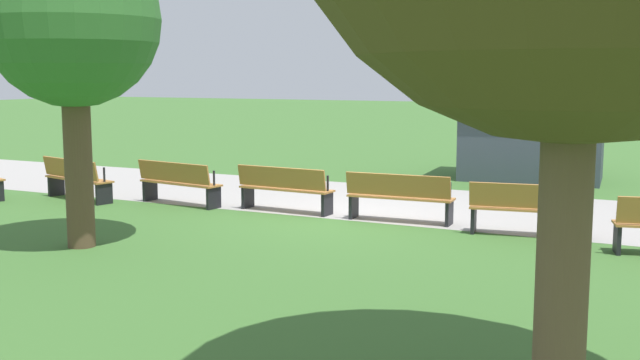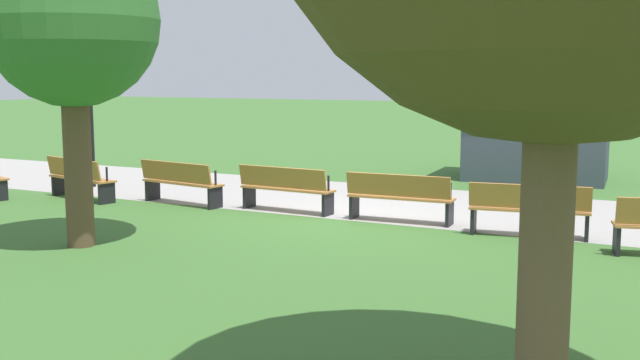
% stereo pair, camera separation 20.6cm
% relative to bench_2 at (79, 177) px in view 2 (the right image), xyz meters
% --- Properties ---
extents(ground_plane, '(120.00, 120.00, 0.00)m').
position_rel_bench_2_xyz_m(ground_plane, '(5.78, 0.78, -0.48)').
color(ground_plane, '#3D6B2D').
extents(path_paving, '(35.30, 4.49, 0.01)m').
position_rel_bench_2_xyz_m(path_paving, '(5.78, 2.69, -0.48)').
color(path_paving, '#A39E99').
rests_on(path_paving, ground).
extents(bench_2, '(1.97, 0.92, 0.89)m').
position_rel_bench_2_xyz_m(bench_2, '(0.00, 0.00, 0.00)').
color(bench_2, '#B27538').
rests_on(bench_2, ground).
extents(bench_3, '(1.96, 0.75, 0.89)m').
position_rel_bench_2_xyz_m(bench_3, '(2.29, 0.45, 0.00)').
color(bench_3, '#B27538').
rests_on(bench_3, ground).
extents(bench_4, '(1.93, 0.57, 0.89)m').
position_rel_bench_2_xyz_m(bench_4, '(4.62, 0.68, 0.00)').
color(bench_4, '#B27538').
rests_on(bench_4, ground).
extents(bench_5, '(1.93, 0.57, 0.89)m').
position_rel_bench_2_xyz_m(bench_5, '(6.95, 0.68, 0.00)').
color(bench_5, '#B27538').
rests_on(bench_5, ground).
extents(bench_6, '(1.96, 0.75, 0.89)m').
position_rel_bench_2_xyz_m(bench_6, '(9.28, 0.45, 0.00)').
color(bench_6, '#B27538').
rests_on(bench_6, ground).
extents(tree_4, '(2.62, 2.62, 4.75)m').
position_rel_bench_2_xyz_m(tree_4, '(3.24, -3.30, 2.91)').
color(tree_4, brown).
rests_on(tree_4, ground).
extents(lamp_post, '(0.32, 0.32, 3.76)m').
position_rel_bench_2_xyz_m(lamp_post, '(-1.10, 1.58, 2.16)').
color(lamp_post, black).
rests_on(lamp_post, ground).
extents(kiosk, '(4.06, 3.00, 2.62)m').
position_rel_bench_2_xyz_m(kiosk, '(7.95, 7.58, 0.87)').
color(kiosk, '#38424C').
rests_on(kiosk, ground).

